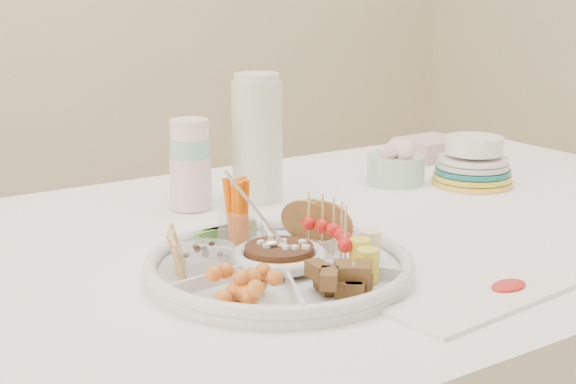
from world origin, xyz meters
TOP-DOWN VIEW (x-y plane):
  - party_tray at (-0.29, -0.15)m, footprint 0.42×0.42m
  - bean_dip at (-0.29, -0.15)m, footprint 0.11×0.11m
  - tortillas at (-0.19, -0.07)m, footprint 0.12×0.12m
  - carrot_cucumber at (-0.31, -0.02)m, footprint 0.13×0.13m
  - pita_raisins at (-0.41, -0.10)m, footprint 0.13×0.13m
  - cherries at (-0.40, -0.23)m, footprint 0.11×0.11m
  - granola_chunks at (-0.28, -0.28)m, footprint 0.11×0.11m
  - banana_tomato at (-0.18, -0.20)m, footprint 0.11×0.11m
  - cup_stack at (-0.24, 0.24)m, footprint 0.09×0.09m
  - thermos at (-0.11, 0.22)m, footprint 0.10×0.10m
  - flower_bowl at (0.20, 0.18)m, footprint 0.13×0.13m
  - napkin_stack at (0.43, 0.32)m, footprint 0.15×0.13m
  - plate_stack at (0.33, 0.08)m, footprint 0.21×0.21m
  - placemat at (-0.09, -0.37)m, footprint 0.33×0.14m

SIDE VIEW (x-z plane):
  - placemat at x=-0.09m, z-range 0.76..0.76m
  - party_tray at x=-0.29m, z-range 0.76..0.80m
  - napkin_stack at x=0.43m, z-range 0.76..0.81m
  - bean_dip at x=-0.29m, z-range 0.77..0.81m
  - cherries at x=-0.40m, z-range 0.77..0.81m
  - granola_chunks at x=-0.28m, z-range 0.77..0.82m
  - tortillas at x=-0.19m, z-range 0.77..0.83m
  - pita_raisins at x=-0.41m, z-range 0.77..0.83m
  - flower_bowl at x=0.20m, z-range 0.76..0.85m
  - plate_stack at x=0.33m, z-range 0.76..0.87m
  - banana_tomato at x=-0.18m, z-range 0.78..0.86m
  - carrot_cucumber at x=-0.31m, z-range 0.77..0.88m
  - cup_stack at x=-0.24m, z-range 0.76..0.97m
  - thermos at x=-0.11m, z-range 0.76..1.01m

